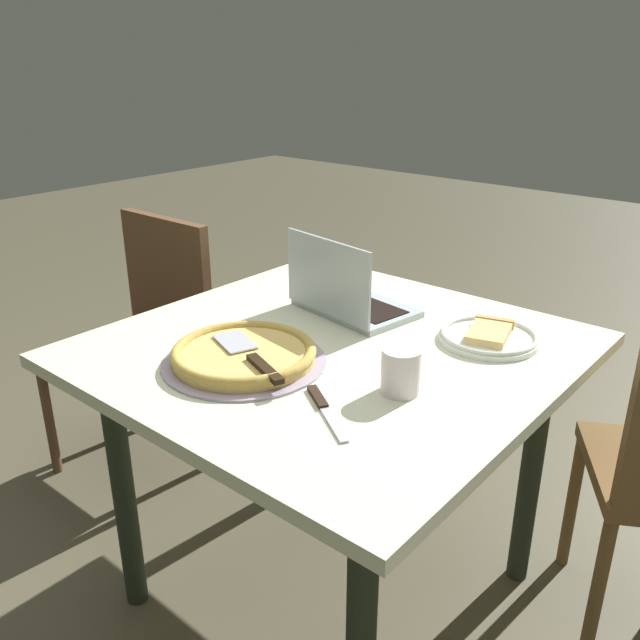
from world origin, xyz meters
The scene contains 8 objects.
ground_plane centered at (0.00, 0.00, 0.00)m, with size 12.00×12.00×0.00m, color brown.
dining_table centered at (0.00, 0.00, 0.67)m, with size 1.06×1.06×0.77m.
laptop centered at (-0.10, 0.18, 0.82)m, with size 0.35×0.26×0.22m.
pizza_plate centered at (0.28, 0.26, 0.78)m, with size 0.24×0.24×0.04m.
pizza_tray centered at (-0.09, -0.22, 0.79)m, with size 0.38×0.38×0.04m.
table_knife centered at (0.19, -0.26, 0.78)m, with size 0.19×0.14×0.01m.
drink_cup centered at (0.26, -0.10, 0.82)m, with size 0.08×0.08×0.10m.
chair_far centered at (-0.93, 0.08, 0.51)m, with size 0.46×0.46×0.91m.
Camera 1 is at (0.93, -1.15, 1.44)m, focal length 37.10 mm.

